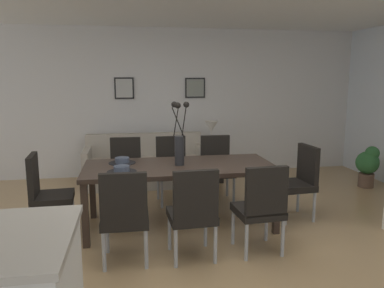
{
  "coord_description": "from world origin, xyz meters",
  "views": [
    {
      "loc": [
        -0.62,
        -3.5,
        1.74
      ],
      "look_at": [
        0.16,
        1.05,
        0.92
      ],
      "focal_mm": 35.09,
      "sensor_mm": 36.0,
      "label": 1
    }
  ],
  "objects_px": {
    "bowl_near_right": "(122,160)",
    "side_table": "(211,166)",
    "dining_table": "(180,171)",
    "framed_picture_center": "(195,88)",
    "sofa": "(146,167)",
    "dining_chair_near_right": "(126,168)",
    "dining_chair_mid_right": "(217,165)",
    "framed_picture_left": "(124,88)",
    "potted_plant": "(368,164)",
    "table_lamp": "(211,129)",
    "dining_chair_far_left": "(193,210)",
    "dining_chair_mid_left": "(261,205)",
    "dining_chair_head_west": "(45,190)",
    "dining_chair_head_east": "(299,178)",
    "dining_chair_far_right": "(172,166)",
    "dining_chair_near_left": "(125,213)",
    "centerpiece_vase": "(179,141)",
    "bowl_near_left": "(122,168)"
  },
  "relations": [
    {
      "from": "centerpiece_vase",
      "to": "framed_picture_center",
      "type": "distance_m",
      "value": 2.59
    },
    {
      "from": "dining_chair_near_right",
      "to": "table_lamp",
      "type": "relative_size",
      "value": 1.8
    },
    {
      "from": "sofa",
      "to": "table_lamp",
      "type": "xyz_separation_m",
      "value": [
        1.1,
        -0.07,
        0.61
      ]
    },
    {
      "from": "centerpiece_vase",
      "to": "bowl_near_left",
      "type": "height_order",
      "value": "centerpiece_vase"
    },
    {
      "from": "potted_plant",
      "to": "dining_chair_head_west",
      "type": "bearing_deg",
      "value": -167.06
    },
    {
      "from": "sofa",
      "to": "side_table",
      "type": "height_order",
      "value": "sofa"
    },
    {
      "from": "dining_table",
      "to": "framed_picture_center",
      "type": "distance_m",
      "value": 2.69
    },
    {
      "from": "dining_chair_far_right",
      "to": "dining_chair_head_east",
      "type": "relative_size",
      "value": 1.0
    },
    {
      "from": "dining_chair_far_right",
      "to": "bowl_near_right",
      "type": "height_order",
      "value": "dining_chair_far_right"
    },
    {
      "from": "dining_chair_mid_left",
      "to": "framed_picture_left",
      "type": "distance_m",
      "value": 3.73
    },
    {
      "from": "dining_table",
      "to": "framed_picture_left",
      "type": "bearing_deg",
      "value": 104.3
    },
    {
      "from": "framed_picture_center",
      "to": "bowl_near_left",
      "type": "bearing_deg",
      "value": -115.68
    },
    {
      "from": "dining_chair_far_left",
      "to": "sofa",
      "type": "relative_size",
      "value": 0.47
    },
    {
      "from": "dining_chair_near_left",
      "to": "dining_chair_mid_left",
      "type": "distance_m",
      "value": 1.33
    },
    {
      "from": "dining_chair_far_right",
      "to": "side_table",
      "type": "bearing_deg",
      "value": 50.27
    },
    {
      "from": "dining_chair_head_west",
      "to": "sofa",
      "type": "xyz_separation_m",
      "value": [
        1.2,
        1.92,
        -0.23
      ]
    },
    {
      "from": "centerpiece_vase",
      "to": "table_lamp",
      "type": "bearing_deg",
      "value": 66.73
    },
    {
      "from": "framed_picture_center",
      "to": "dining_chair_head_west",
      "type": "bearing_deg",
      "value": -130.89
    },
    {
      "from": "table_lamp",
      "to": "framed_picture_center",
      "type": "xyz_separation_m",
      "value": [
        -0.17,
        0.61,
        0.67
      ]
    },
    {
      "from": "dining_table",
      "to": "dining_chair_mid_left",
      "type": "xyz_separation_m",
      "value": [
        0.69,
        -0.86,
        -0.16
      ]
    },
    {
      "from": "dining_chair_mid_right",
      "to": "sofa",
      "type": "distance_m",
      "value": 1.43
    },
    {
      "from": "bowl_near_right",
      "to": "side_table",
      "type": "xyz_separation_m",
      "value": [
        1.45,
        1.63,
        -0.52
      ]
    },
    {
      "from": "dining_chair_near_right",
      "to": "framed_picture_left",
      "type": "relative_size",
      "value": 2.48
    },
    {
      "from": "bowl_near_left",
      "to": "sofa",
      "type": "bearing_deg",
      "value": 80.63
    },
    {
      "from": "dining_chair_mid_right",
      "to": "potted_plant",
      "type": "relative_size",
      "value": 1.37
    },
    {
      "from": "bowl_near_right",
      "to": "table_lamp",
      "type": "bearing_deg",
      "value": 48.24
    },
    {
      "from": "dining_chair_head_east",
      "to": "bowl_near_right",
      "type": "height_order",
      "value": "dining_chair_head_east"
    },
    {
      "from": "dining_table",
      "to": "framed_picture_left",
      "type": "height_order",
      "value": "framed_picture_left"
    },
    {
      "from": "dining_chair_near_right",
      "to": "dining_chair_mid_right",
      "type": "relative_size",
      "value": 1.0
    },
    {
      "from": "dining_chair_mid_left",
      "to": "sofa",
      "type": "xyz_separation_m",
      "value": [
        -1.0,
        2.77,
        -0.23
      ]
    },
    {
      "from": "sofa",
      "to": "framed_picture_center",
      "type": "height_order",
      "value": "framed_picture_center"
    },
    {
      "from": "dining_table",
      "to": "bowl_near_left",
      "type": "bearing_deg",
      "value": -161.79
    },
    {
      "from": "dining_chair_head_east",
      "to": "table_lamp",
      "type": "distance_m",
      "value": 2.01
    },
    {
      "from": "dining_chair_head_west",
      "to": "bowl_near_right",
      "type": "bearing_deg",
      "value": 14.73
    },
    {
      "from": "centerpiece_vase",
      "to": "side_table",
      "type": "distance_m",
      "value": 2.15
    },
    {
      "from": "dining_chair_far_right",
      "to": "centerpiece_vase",
      "type": "relative_size",
      "value": 1.25
    },
    {
      "from": "potted_plant",
      "to": "framed_picture_left",
      "type": "bearing_deg",
      "value": 160.11
    },
    {
      "from": "framed_picture_center",
      "to": "potted_plant",
      "type": "xyz_separation_m",
      "value": [
        2.57,
        -1.38,
        -1.19
      ]
    },
    {
      "from": "dining_chair_head_east",
      "to": "bowl_near_right",
      "type": "bearing_deg",
      "value": 174.27
    },
    {
      "from": "dining_table",
      "to": "dining_chair_far_right",
      "type": "distance_m",
      "value": 0.93
    },
    {
      "from": "dining_chair_head_west",
      "to": "bowl_near_right",
      "type": "relative_size",
      "value": 5.41
    },
    {
      "from": "dining_chair_head_east",
      "to": "potted_plant",
      "type": "height_order",
      "value": "dining_chair_head_east"
    },
    {
      "from": "bowl_near_right",
      "to": "side_table",
      "type": "height_order",
      "value": "bowl_near_right"
    },
    {
      "from": "sofa",
      "to": "framed_picture_left",
      "type": "relative_size",
      "value": 5.3
    },
    {
      "from": "bowl_near_right",
      "to": "framed_picture_left",
      "type": "distance_m",
      "value": 2.37
    },
    {
      "from": "side_table",
      "to": "potted_plant",
      "type": "distance_m",
      "value": 2.53
    },
    {
      "from": "dining_chair_near_left",
      "to": "table_lamp",
      "type": "distance_m",
      "value": 3.08
    },
    {
      "from": "dining_table",
      "to": "dining_chair_near_right",
      "type": "xyz_separation_m",
      "value": [
        -0.63,
        0.92,
        -0.16
      ]
    },
    {
      "from": "dining_chair_near_left",
      "to": "centerpiece_vase",
      "type": "xyz_separation_m",
      "value": [
        0.63,
        0.86,
        0.51
      ]
    },
    {
      "from": "dining_chair_near_right",
      "to": "dining_chair_near_left",
      "type": "bearing_deg",
      "value": -90.18
    }
  ]
}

